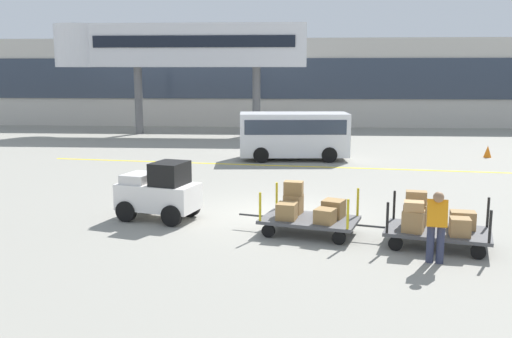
{
  "coord_description": "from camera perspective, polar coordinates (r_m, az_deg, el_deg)",
  "views": [
    {
      "loc": [
        0.38,
        -15.42,
        3.97
      ],
      "look_at": [
        -0.66,
        0.27,
        1.24
      ],
      "focal_mm": 39.87,
      "sensor_mm": 36.0,
      "label": 1
    }
  ],
  "objects": [
    {
      "name": "terminal_building",
      "position": [
        41.4,
        3.31,
        8.65
      ],
      "size": [
        55.45,
        2.51,
        6.19
      ],
      "color": "#BCB7AD",
      "rests_on": "ground_plane"
    },
    {
      "name": "safety_cone_near",
      "position": [
        28.34,
        22.22,
        1.64
      ],
      "size": [
        0.36,
        0.36,
        0.55
      ],
      "primitive_type": "cone",
      "color": "orange",
      "rests_on": "ground_plane"
    },
    {
      "name": "shuttle_van",
      "position": [
        25.55,
        3.81,
        3.7
      ],
      "size": [
        4.93,
        2.28,
        2.1
      ],
      "color": "silver",
      "rests_on": "ground_plane"
    },
    {
      "name": "ground_plane",
      "position": [
        15.93,
        2.33,
        -4.58
      ],
      "size": [
        120.0,
        120.0,
        0.0
      ],
      "primitive_type": "plane",
      "color": "gray"
    },
    {
      "name": "safety_cone_far",
      "position": [
        16.71,
        16.66,
        -3.33
      ],
      "size": [
        0.36,
        0.36,
        0.55
      ],
      "primitive_type": "cone",
      "color": "orange",
      "rests_on": "ground_plane"
    },
    {
      "name": "baggage_cart_lead",
      "position": [
        14.03,
        5.3,
        -4.4
      ],
      "size": [
        3.08,
        1.99,
        1.22
      ],
      "color": "#4C4C4F",
      "rests_on": "ground_plane"
    },
    {
      "name": "baggage_cart_middle",
      "position": [
        13.57,
        17.39,
        -5.2
      ],
      "size": [
        3.08,
        1.99,
        1.2
      ],
      "color": "#4C4C4F",
      "rests_on": "ground_plane"
    },
    {
      "name": "apron_lead_line",
      "position": [
        23.93,
        3.5,
        0.31
      ],
      "size": [
        21.35,
        2.89,
        0.01
      ],
      "primitive_type": "cube",
      "rotation": [
        0.0,
        0.0,
        -0.13
      ],
      "color": "yellow",
      "rests_on": "ground_plane"
    },
    {
      "name": "baggage_tug",
      "position": [
        15.48,
        -9.68,
        -2.28
      ],
      "size": [
        2.32,
        1.71,
        1.58
      ],
      "color": "white",
      "rests_on": "ground_plane"
    },
    {
      "name": "baggage_handler",
      "position": [
        12.3,
        17.67,
        -5.23
      ],
      "size": [
        0.47,
        0.49,
        1.56
      ],
      "color": "#2D334C",
      "rests_on": "ground_plane"
    },
    {
      "name": "jet_bridge",
      "position": [
        36.27,
        -8.67,
        12.02
      ],
      "size": [
        15.64,
        3.0,
        6.77
      ],
      "color": "silver",
      "rests_on": "ground_plane"
    }
  ]
}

